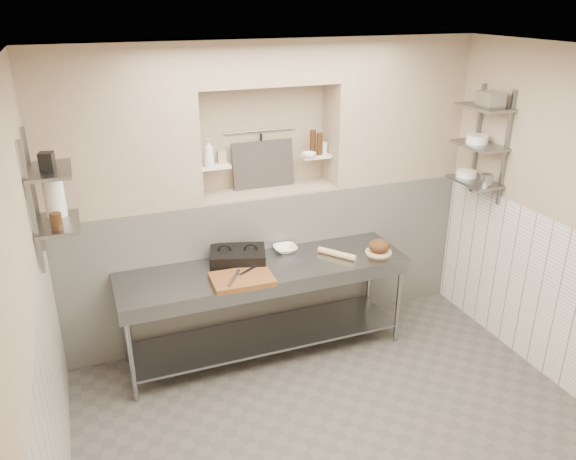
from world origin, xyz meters
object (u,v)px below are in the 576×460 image
prep_table (266,292)px  panini_press (238,257)px  mixing_bowl (285,249)px  jug_left (54,197)px  bread_loaf (379,246)px  bottle_soap (209,153)px  bowl_alcove (309,155)px  rolling_pin (337,254)px  cutting_board (242,279)px

prep_table → panini_press: bearing=143.9°
mixing_bowl → jug_left: (-1.90, -0.23, 0.83)m
bread_loaf → jug_left: (-2.71, 0.10, 0.79)m
bottle_soap → bowl_alcove: bottle_soap is taller
bottle_soap → jug_left: bearing=-157.2°
panini_press → rolling_pin: bearing=4.8°
jug_left → bread_loaf: bearing=-2.2°
bottle_soap → bowl_alcove: size_ratio=1.80×
prep_table → bottle_soap: size_ratio=10.46×
panini_press → rolling_pin: 0.91m
cutting_board → rolling_pin: (0.96, 0.16, 0.01)m
mixing_bowl → bowl_alcove: bowl_alcove is taller
bread_loaf → bowl_alcove: size_ratio=1.43×
bread_loaf → bottle_soap: bottle_soap is taller
prep_table → bread_loaf: bearing=-5.0°
panini_press → rolling_pin: size_ratio=1.51×
bowl_alcove → panini_press: bearing=-156.4°
panini_press → rolling_pin: panini_press is taller
bowl_alcove → bread_loaf: bearing=-52.7°
bread_loaf → prep_table: bearing=175.0°
prep_table → cutting_board: 0.44m
bread_loaf → bowl_alcove: (-0.46, 0.61, 0.76)m
cutting_board → rolling_pin: bearing=9.6°
rolling_pin → bowl_alcove: bowl_alcove is taller
mixing_bowl → bread_loaf: bread_loaf is taller
rolling_pin → bottle_soap: 1.48m
bread_loaf → bowl_alcove: 1.08m
prep_table → bowl_alcove: size_ratio=18.87×
bowl_alcove → jug_left: 2.30m
cutting_board → rolling_pin: size_ratio=1.37×
prep_table → panini_press: panini_press is taller
panini_press → mixing_bowl: bearing=27.0°
jug_left → bowl_alcove: bearing=12.7°
rolling_pin → bowl_alcove: size_ratio=2.73×
panini_press → cutting_board: panini_press is taller
mixing_bowl → rolling_pin: size_ratio=0.59×
cutting_board → jug_left: 1.60m
cutting_board → panini_press: bearing=79.5°
prep_table → jug_left: bearing=179.7°
mixing_bowl → bottle_soap: (-0.61, 0.31, 0.91)m
bowl_alcove → prep_table: bearing=-140.7°
cutting_board → bowl_alcove: size_ratio=3.73×
mixing_bowl → bottle_soap: bearing=153.0°
bread_loaf → bottle_soap: (-1.42, 0.65, 0.86)m
prep_table → jug_left: jug_left is taller
prep_table → jug_left: 1.97m
mixing_bowl → bread_loaf: size_ratio=1.11×
mixing_bowl → rolling_pin: bearing=-34.1°
rolling_pin → bread_loaf: bread_loaf is taller
panini_press → rolling_pin: (0.89, -0.18, -0.04)m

